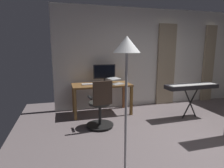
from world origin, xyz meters
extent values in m
plane|color=#675C5D|center=(0.00, 0.00, 0.00)|extent=(7.00, 7.00, 0.00)
cube|color=silver|center=(0.00, -2.66, 1.32)|extent=(5.38, 0.10, 2.65)
cube|color=gray|center=(-1.84, -2.55, 1.13)|extent=(0.35, 0.06, 2.26)
cube|color=gray|center=(-0.40, -2.55, 1.13)|extent=(0.53, 0.06, 2.26)
cube|color=brown|center=(1.56, -2.18, 0.72)|extent=(1.41, 0.66, 0.04)
cube|color=brown|center=(0.89, -1.89, 0.35)|extent=(0.06, 0.06, 0.70)
cube|color=brown|center=(2.22, -1.89, 0.35)|extent=(0.06, 0.06, 0.70)
cube|color=brown|center=(0.89, -2.47, 0.35)|extent=(0.06, 0.06, 0.70)
cube|color=brown|center=(2.22, -2.47, 0.35)|extent=(0.06, 0.06, 0.70)
cylinder|color=black|center=(1.77, -1.39, 0.04)|extent=(0.56, 0.56, 0.02)
sphere|color=black|center=(1.51, -1.41, 0.03)|extent=(0.05, 0.05, 0.05)
sphere|color=black|center=(1.71, -1.64, 0.03)|extent=(0.05, 0.05, 0.05)
sphere|color=black|center=(1.99, -1.52, 0.03)|extent=(0.05, 0.05, 0.05)
sphere|color=black|center=(1.96, -1.22, 0.03)|extent=(0.05, 0.05, 0.05)
sphere|color=black|center=(1.66, -1.15, 0.03)|extent=(0.05, 0.05, 0.05)
cylinder|color=black|center=(1.77, -1.39, 0.26)|extent=(0.06, 0.06, 0.44)
cylinder|color=#2A2926|center=(1.77, -1.39, 0.50)|extent=(0.48, 0.48, 0.05)
cube|color=#34261D|center=(1.75, -1.19, 0.76)|extent=(0.38, 0.08, 0.46)
cube|color=black|center=(1.96, -1.37, 0.64)|extent=(0.06, 0.24, 0.03)
cube|color=black|center=(1.57, -1.40, 0.64)|extent=(0.06, 0.24, 0.03)
cylinder|color=#232328|center=(1.43, -2.39, 0.75)|extent=(0.18, 0.18, 0.01)
cylinder|color=#232328|center=(1.43, -2.39, 0.80)|extent=(0.04, 0.04, 0.09)
cube|color=#232328|center=(1.43, -2.39, 1.02)|extent=(0.56, 0.03, 0.35)
cube|color=black|center=(1.43, -2.37, 1.02)|extent=(0.52, 0.01, 0.31)
cube|color=silver|center=(1.85, -2.17, 0.76)|extent=(0.37, 0.14, 0.02)
cube|color=#B7BCC1|center=(1.21, -2.05, 0.75)|extent=(0.37, 0.33, 0.02)
cube|color=#B7BCC1|center=(1.26, -2.14, 0.87)|extent=(0.36, 0.33, 0.03)
ellipsoid|color=#B7BCC1|center=(1.60, -2.01, 0.76)|extent=(0.06, 0.10, 0.04)
cylinder|color=black|center=(-0.35, -1.35, 0.35)|extent=(0.40, 0.04, 0.71)
cylinder|color=black|center=(-0.35, -1.35, 0.35)|extent=(0.40, 0.04, 0.71)
cube|color=#232328|center=(-0.35, -1.35, 0.75)|extent=(1.25, 0.36, 0.09)
cube|color=white|center=(-0.36, -1.29, 0.79)|extent=(1.14, 0.21, 0.01)
cylinder|color=#A5A5A8|center=(1.78, 0.25, 0.78)|extent=(0.03, 0.03, 1.55)
cone|color=white|center=(1.78, 0.25, 1.64)|extent=(0.30, 0.30, 0.18)
camera|label=1|loc=(2.49, 2.26, 1.60)|focal=30.46mm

